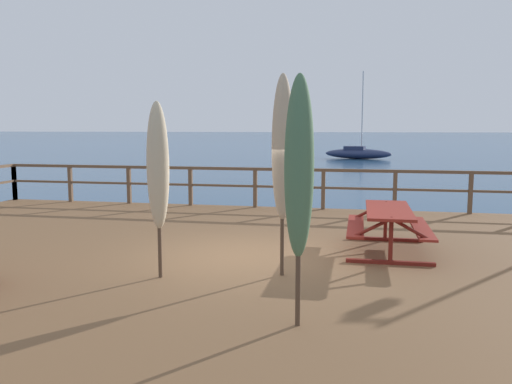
# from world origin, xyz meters

# --- Properties ---
(ground_plane) EXTENTS (600.00, 600.00, 0.00)m
(ground_plane) POSITION_xyz_m (0.00, 0.00, 0.00)
(ground_plane) COLOR navy
(wooden_deck) EXTENTS (16.98, 11.06, 0.63)m
(wooden_deck) POSITION_xyz_m (0.00, 0.00, 0.32)
(wooden_deck) COLOR brown
(wooden_deck) RESTS_ON ground
(railing_waterside_far) EXTENTS (16.78, 0.10, 1.09)m
(railing_waterside_far) POSITION_xyz_m (-0.00, 5.38, 1.38)
(railing_waterside_far) COLOR brown
(railing_waterside_far) RESTS_ON wooden_deck
(picnic_table_mid_centre) EXTENTS (1.40, 2.13, 0.78)m
(picnic_table_mid_centre) POSITION_xyz_m (2.37, 0.82, 1.20)
(picnic_table_mid_centre) COLOR maroon
(picnic_table_mid_centre) RESTS_ON wooden_deck
(patio_umbrella_tall_back_left) EXTENTS (0.32, 0.32, 2.75)m
(patio_umbrella_tall_back_left) POSITION_xyz_m (1.22, -2.92, 2.38)
(patio_umbrella_tall_back_left) COLOR #4C3828
(patio_umbrella_tall_back_left) RESTS_ON wooden_deck
(patio_umbrella_short_mid) EXTENTS (0.32, 0.32, 2.95)m
(patio_umbrella_short_mid) POSITION_xyz_m (0.76, -1.01, 2.51)
(patio_umbrella_short_mid) COLOR #4C3828
(patio_umbrella_short_mid) RESTS_ON wooden_deck
(patio_umbrella_tall_mid_left) EXTENTS (0.32, 0.32, 2.55)m
(patio_umbrella_tall_mid_left) POSITION_xyz_m (-0.97, -1.46, 2.26)
(patio_umbrella_tall_mid_left) COLOR #4C3828
(patio_umbrella_tall_mid_left) RESTS_ON wooden_deck
(sailboat_distant) EXTENTS (6.23, 3.05, 7.72)m
(sailboat_distant) POSITION_xyz_m (1.73, 39.03, 0.51)
(sailboat_distant) COLOR navy
(sailboat_distant) RESTS_ON ground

